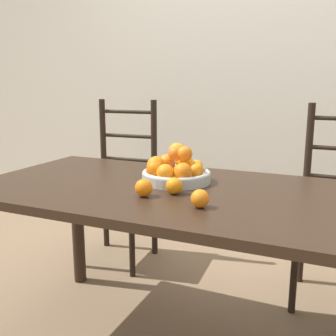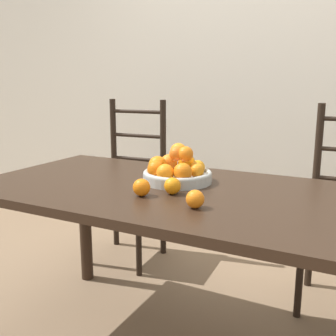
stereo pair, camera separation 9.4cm
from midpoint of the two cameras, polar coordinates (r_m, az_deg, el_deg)
wall_back at (r=2.95m, az=14.68°, el=14.52°), size 8.00×0.06×2.60m
dining_table at (r=1.63m, az=1.78°, el=-6.21°), size 1.63×0.86×0.74m
fruit_bowl at (r=1.68m, az=2.84°, el=-0.43°), size 0.30×0.30×0.17m
orange_loose_0 at (r=1.34m, az=5.96°, el=-4.52°), size 0.06×0.06×0.06m
orange_loose_1 at (r=1.47m, az=-2.05°, el=-2.85°), size 0.07×0.07×0.07m
orange_loose_2 at (r=1.50m, az=2.44°, el=-2.63°), size 0.06×0.06×0.06m
chair_left at (r=2.61m, az=-4.72°, el=-2.59°), size 0.44×0.42×1.06m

